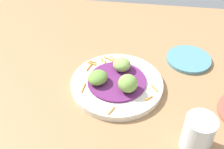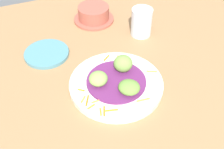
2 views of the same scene
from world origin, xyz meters
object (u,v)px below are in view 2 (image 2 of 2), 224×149
object	(u,v)px
guac_scoop_left	(129,87)
water_glass	(141,22)
main_plate	(117,85)
terracotta_bowl	(95,14)
guac_scoop_center	(123,63)
side_plate_small	(47,54)
guac_scoop_right	(98,79)

from	to	relation	value
guac_scoop_left	water_glass	size ratio (longest dim) A/B	0.61
main_plate	terracotta_bowl	world-z (taller)	terracotta_bowl
main_plate	guac_scoop_center	distance (cm)	6.16
main_plate	terracotta_bowl	bearing A→B (deg)	80.49
guac_scoop_center	water_glass	size ratio (longest dim) A/B	0.56
guac_scoop_center	terracotta_bowl	size ratio (longest dim) A/B	0.37
main_plate	side_plate_small	size ratio (longest dim) A/B	1.86
side_plate_small	water_glass	world-z (taller)	water_glass
side_plate_small	guac_scoop_left	bearing A→B (deg)	-57.83
main_plate	guac_scoop_right	bearing A→B (deg)	167.12
main_plate	terracotta_bowl	size ratio (longest dim) A/B	1.80
main_plate	water_glass	xyz separation A→B (cm)	(16.92, 19.93, 3.72)
main_plate	side_plate_small	world-z (taller)	main_plate
main_plate	guac_scoop_right	xyz separation A→B (cm)	(-4.74, 1.08, 3.20)
guac_scoop_center	guac_scoop_right	distance (cm)	8.43
main_plate	guac_scoop_left	bearing A→B (deg)	-72.88
guac_scoop_right	water_glass	xyz separation A→B (cm)	(21.66, 18.85, 0.51)
guac_scoop_center	terracotta_bowl	world-z (taller)	guac_scoop_center
guac_scoop_center	side_plate_small	world-z (taller)	guac_scoop_center
main_plate	guac_scoop_center	bearing A→B (deg)	47.12
guac_scoop_center	guac_scoop_right	xyz separation A→B (cm)	(-8.04, -2.48, -0.58)
guac_scoop_left	guac_scoop_center	world-z (taller)	guac_scoop_center
guac_scoop_right	water_glass	size ratio (longest dim) A/B	0.55
guac_scoop_right	side_plate_small	bearing A→B (deg)	116.48
side_plate_small	terracotta_bowl	size ratio (longest dim) A/B	0.97
main_plate	guac_scoop_center	world-z (taller)	guac_scoop_center
terracotta_bowl	water_glass	xyz separation A→B (cm)	(11.30, -13.64, 2.15)
guac_scoop_left	side_plate_small	bearing A→B (deg)	122.17
guac_scoop_left	terracotta_bowl	distance (cm)	38.48
guac_scoop_center	water_glass	world-z (taller)	water_glass
terracotta_bowl	water_glass	world-z (taller)	water_glass
guac_scoop_right	terracotta_bowl	distance (cm)	34.14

